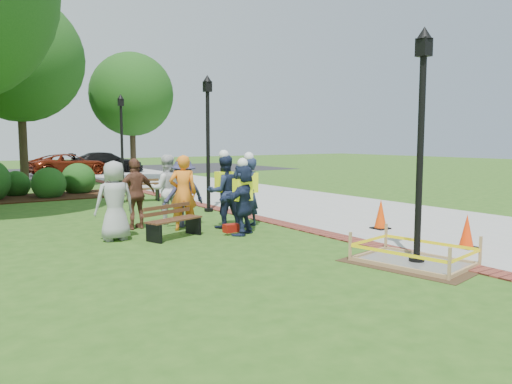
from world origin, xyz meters
TOP-DOWN VIEW (x-y plane):
  - ground at (0.00, 0.00)m, footprint 100.00×100.00m
  - sidewalk at (5.00, 10.00)m, footprint 6.00×60.00m
  - brick_edging at (1.75, 10.00)m, footprint 0.50×60.00m
  - mulch_bed at (-3.00, 12.00)m, footprint 7.00×3.00m
  - parking_lot at (0.00, 27.00)m, footprint 36.00×12.00m
  - wet_concrete_pad at (1.18, -2.98)m, footprint 2.12×2.59m
  - bench_near at (-1.47, 1.66)m, footprint 1.50×0.90m
  - bench_far at (0.37, 8.66)m, footprint 1.57×0.79m
  - cone_front at (3.13, -2.78)m, footprint 0.37×0.37m
  - cone_back at (3.34, -0.24)m, footprint 0.39×0.39m
  - cone_far at (3.04, 9.91)m, footprint 0.37×0.37m
  - toolbox at (0.02, 1.57)m, footprint 0.40×0.22m
  - lamp_near at (1.25, -3.00)m, footprint 0.28×0.28m
  - lamp_mid at (1.25, 5.00)m, footprint 0.28×0.28m
  - lamp_far at (1.25, 13.00)m, footprint 0.28×0.28m
  - tree_back at (-2.23, 16.50)m, footprint 5.76×5.76m
  - tree_right at (3.45, 17.62)m, footprint 4.48×4.48m
  - shrub_c at (-2.15, 11.67)m, footprint 1.29×1.29m
  - shrub_d at (-0.77, 12.69)m, footprint 1.39×1.39m
  - shrub_e at (-3.12, 13.06)m, footprint 1.10×1.10m
  - casual_person_a at (-2.68, 2.19)m, footprint 0.58×0.38m
  - casual_person_b at (-0.84, 2.48)m, footprint 0.70×0.59m
  - casual_person_c at (-0.78, 3.63)m, footprint 0.67×0.51m
  - casual_person_d at (-1.75, 3.32)m, footprint 0.62×0.44m
  - casual_person_e at (-0.60, 2.95)m, footprint 0.58×0.38m
  - hivis_worker_a at (0.08, 1.15)m, footprint 0.64×0.58m
  - hivis_worker_b at (0.81, 1.99)m, footprint 0.67×0.55m
  - hivis_worker_c at (0.18, 2.20)m, footprint 0.63×0.44m
  - parked_car_c at (1.61, 24.02)m, footprint 2.53×4.74m
  - parked_car_d at (4.35, 25.09)m, footprint 2.68×4.90m

SIDE VIEW (x-z plane):
  - ground at x=0.00m, z-range 0.00..0.00m
  - shrub_c at x=-2.15m, z-range -0.65..0.65m
  - shrub_d at x=-0.77m, z-range -0.70..0.70m
  - shrub_e at x=-3.12m, z-range -0.55..0.55m
  - parked_car_c at x=1.61m, z-range -0.74..0.74m
  - parked_car_d at x=4.35m, z-range -0.76..0.76m
  - parking_lot at x=0.00m, z-range 0.00..0.01m
  - sidewalk at x=5.00m, z-range 0.00..0.02m
  - brick_edging at x=1.75m, z-range 0.00..0.03m
  - mulch_bed at x=-3.00m, z-range -0.01..0.04m
  - toolbox at x=0.02m, z-range 0.00..0.20m
  - wet_concrete_pad at x=1.18m, z-range -0.04..0.51m
  - bench_near at x=-1.47m, z-range -0.14..0.63m
  - bench_far at x=0.37m, z-range -0.15..0.67m
  - cone_front at x=3.13m, z-range -0.01..0.72m
  - cone_far at x=3.04m, z-range -0.01..0.72m
  - cone_back at x=3.34m, z-range -0.01..0.76m
  - casual_person_e at x=-0.60m, z-range 0.00..1.76m
  - casual_person_d at x=-1.75m, z-range 0.00..1.80m
  - casual_person_a at x=-2.68m, z-range 0.00..1.80m
  - hivis_worker_a at x=0.08m, z-range -0.01..1.84m
  - casual_person_c at x=-0.78m, z-range 0.00..1.86m
  - casual_person_b at x=-0.84m, z-range 0.00..1.89m
  - hivis_worker_b at x=0.81m, z-range -0.01..1.94m
  - hivis_worker_c at x=0.18m, z-range -0.02..2.00m
  - lamp_near at x=1.25m, z-range 0.35..4.61m
  - lamp_mid at x=1.25m, z-range 0.35..4.61m
  - lamp_far at x=1.25m, z-range 0.35..4.61m
  - tree_right at x=3.45m, z-range 1.21..8.14m
  - tree_back at x=-2.23m, z-range 1.52..10.35m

